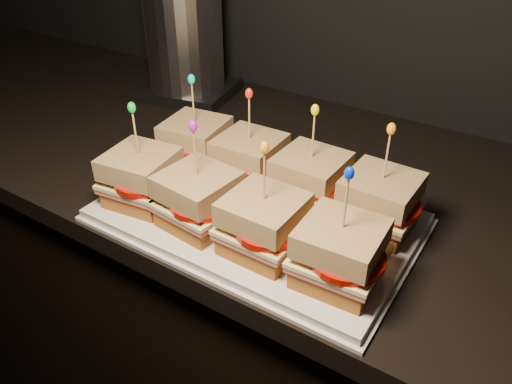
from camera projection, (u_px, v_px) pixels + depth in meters
The scene contains 63 objects.
cabinet at pixel (271, 333), 1.18m from camera, with size 2.30×0.62×0.85m, color black.
granite_slab at pixel (275, 172), 0.94m from camera, with size 2.34×0.66×0.04m, color black.
platter at pixel (256, 217), 0.77m from camera, with size 0.46×0.29×0.02m, color silver.
platter_rim at pixel (256, 220), 0.77m from camera, with size 0.48×0.30×0.01m, color silver.
sandwich_0_bread_bot at pixel (197, 158), 0.88m from camera, with size 0.10×0.10×0.03m, color brown.
sandwich_0_ham at pixel (197, 149), 0.87m from camera, with size 0.11×0.10×0.01m, color #B05453.
sandwich_0_cheese at pixel (196, 146), 0.87m from camera, with size 0.11×0.10×0.01m, color #F4E995.
sandwich_0_tomato at pixel (199, 145), 0.85m from camera, with size 0.10×0.10×0.01m, color #AC0F04.
sandwich_0_bread_top at pixel (195, 131), 0.85m from camera, with size 0.10×0.10×0.03m, color brown.
sandwich_0_pick at pixel (193, 105), 0.83m from camera, with size 0.00×0.00×0.09m, color tan.
sandwich_0_frill at pixel (191, 79), 0.80m from camera, with size 0.01×0.01×0.02m, color #0FC9C5.
sandwich_1_bread_bot at pixel (250, 176), 0.83m from camera, with size 0.10×0.10×0.03m, color brown.
sandwich_1_ham at pixel (250, 167), 0.82m from camera, with size 0.11×0.10×0.01m, color #B05453.
sandwich_1_cheese at pixel (250, 163), 0.82m from camera, with size 0.11×0.10×0.01m, color #F4E995.
sandwich_1_tomato at pixel (254, 162), 0.80m from camera, with size 0.10×0.10×0.01m, color #AC0F04.
sandwich_1_bread_top at pixel (249, 147), 0.80m from camera, with size 0.10×0.10×0.03m, color brown.
sandwich_1_pick at pixel (249, 121), 0.77m from camera, with size 0.00×0.00×0.09m, color tan.
sandwich_1_frill at pixel (249, 93), 0.75m from camera, with size 0.01×0.01×0.02m, color red.
sandwich_2_bread_bot at pixel (309, 196), 0.78m from camera, with size 0.10×0.10×0.03m, color brown.
sandwich_2_ham at pixel (310, 186), 0.77m from camera, with size 0.11×0.10×0.01m, color #B05453.
sandwich_2_cheese at pixel (310, 182), 0.77m from camera, with size 0.11×0.10×0.01m, color #F4E995.
sandwich_2_tomato at pixel (316, 182), 0.75m from camera, with size 0.10×0.10×0.01m, color #AC0F04.
sandwich_2_bread_top at pixel (311, 166), 0.75m from camera, with size 0.10×0.10×0.03m, color brown.
sandwich_2_pick at pixel (313, 139), 0.72m from camera, with size 0.00×0.00×0.09m, color tan.
sandwich_2_frill at pixel (315, 110), 0.70m from camera, with size 0.01×0.01×0.02m, color yellow.
sandwich_3_bread_bot at pixel (377, 218), 0.73m from camera, with size 0.10×0.10×0.03m, color brown.
sandwich_3_ham at pixel (378, 209), 0.72m from camera, with size 0.11×0.10×0.01m, color #B05453.
sandwich_3_cheese at pixel (379, 205), 0.72m from camera, with size 0.11×0.10×0.01m, color #F4E995.
sandwich_3_tomato at pixel (386, 205), 0.70m from camera, with size 0.10×0.10×0.01m, color #AC0F04.
sandwich_3_bread_top at pixel (382, 188), 0.70m from camera, with size 0.10×0.10×0.03m, color brown.
sandwich_3_pick at pixel (386, 159), 0.67m from camera, with size 0.00×0.00×0.09m, color tan.
sandwich_3_frill at pixel (391, 129), 0.65m from camera, with size 0.01×0.01×0.02m, color orange.
sandwich_4_bread_bot at pixel (144, 193), 0.79m from camera, with size 0.10×0.10×0.03m, color brown.
sandwich_4_ham at pixel (143, 183), 0.78m from camera, with size 0.11×0.10×0.01m, color #B05453.
sandwich_4_cheese at pixel (142, 180), 0.77m from camera, with size 0.11×0.10×0.01m, color #F4E995.
sandwich_4_tomato at pixel (145, 179), 0.76m from camera, with size 0.10×0.10×0.01m, color #AC0F04.
sandwich_4_bread_top at pixel (140, 164), 0.76m from camera, with size 0.10×0.10×0.03m, color brown.
sandwich_4_pick at pixel (136, 136), 0.73m from camera, with size 0.00×0.00×0.09m, color tan.
sandwich_4_frill at pixel (132, 108), 0.71m from camera, with size 0.01×0.01×0.02m, color green.
sandwich_5_bread_bot at pixel (200, 215), 0.74m from camera, with size 0.10×0.10×0.03m, color brown.
sandwich_5_ham at pixel (199, 205), 0.73m from camera, with size 0.11×0.10×0.01m, color #B05453.
sandwich_5_cheese at pixel (199, 202), 0.72m from camera, with size 0.11×0.10×0.01m, color #F4E995.
sandwich_5_tomato at pixel (202, 202), 0.71m from camera, with size 0.10×0.10×0.01m, color #AC0F04.
sandwich_5_bread_top at pixel (197, 185), 0.71m from camera, with size 0.10×0.10×0.03m, color brown.
sandwich_5_pick at pixel (195, 156), 0.68m from camera, with size 0.00×0.00×0.09m, color tan.
sandwich_5_frill at pixel (193, 126), 0.66m from camera, with size 0.01×0.01×0.02m, color #C113C0.
sandwich_6_bread_bot at pixel (264, 241), 0.68m from camera, with size 0.10×0.10×0.03m, color brown.
sandwich_6_ham at pixel (264, 231), 0.68m from camera, with size 0.11×0.10×0.01m, color #B05453.
sandwich_6_cheese at pixel (264, 227), 0.67m from camera, with size 0.11×0.10×0.01m, color #F4E995.
sandwich_6_tomato at pixel (269, 227), 0.66m from camera, with size 0.10×0.10×0.01m, color #AC0F04.
sandwich_6_bread_top at pixel (264, 209), 0.66m from camera, with size 0.10×0.10×0.03m, color brown.
sandwich_6_pick at pixel (264, 179), 0.63m from camera, with size 0.00×0.00×0.09m, color tan.
sandwich_6_frill at pixel (265, 148), 0.61m from camera, with size 0.01×0.01×0.02m, color orange.
sandwich_7_bread_bot at pixel (338, 271), 0.63m from camera, with size 0.10×0.10×0.03m, color brown.
sandwich_7_ham at pixel (339, 260), 0.62m from camera, with size 0.11×0.10×0.01m, color #B05453.
sandwich_7_cheese at pixel (339, 256), 0.62m from camera, with size 0.11×0.10×0.01m, color #F4E995.
sandwich_7_tomato at pixel (347, 257), 0.61m from camera, with size 0.10×0.10×0.01m, color #AC0F04.
sandwich_7_bread_top at pixel (342, 238), 0.61m from camera, with size 0.10×0.10×0.03m, color brown.
sandwich_7_pick at pixel (345, 206), 0.58m from camera, with size 0.00×0.00×0.09m, color tan.
sandwich_7_frill at pixel (349, 173), 0.56m from camera, with size 0.01×0.01×0.02m, color #0526D4.
appliance_base at pixel (189, 90), 1.20m from camera, with size 0.21×0.17×0.03m, color #262628.
appliance_body at pixel (185, 37), 1.13m from camera, with size 0.17×0.17×0.23m, color silver.
appliance at pixel (185, 39), 1.13m from camera, with size 0.21×0.17×0.27m, color silver, non-canonical shape.
Camera 1 is at (0.01, 0.98, 1.35)m, focal length 35.00 mm.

